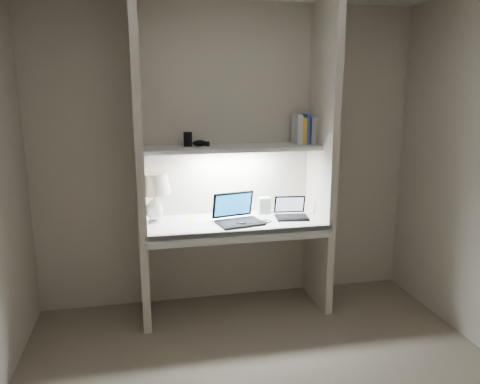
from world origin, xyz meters
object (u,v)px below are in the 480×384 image
object	(u,v)px
laptop_netbook	(291,213)
book_row	(307,130)
table_lamp	(154,189)
speaker	(264,205)
laptop_main	(237,216)

from	to	relation	value
laptop_netbook	book_row	distance (m)	0.71
table_lamp	speaker	size ratio (longest dim) A/B	2.82
laptop_main	book_row	distance (m)	0.93
speaker	table_lamp	bearing A→B (deg)	-178.13
laptop_netbook	speaker	size ratio (longest dim) A/B	2.01
table_lamp	book_row	size ratio (longest dim) A/B	1.63
table_lamp	laptop_netbook	bearing A→B (deg)	-4.19
table_lamp	laptop_main	size ratio (longest dim) A/B	1.01
table_lamp	speaker	xyz separation A→B (m)	(0.92, 0.07, -0.20)
table_lamp	laptop_main	distance (m)	0.69
laptop_main	speaker	size ratio (longest dim) A/B	2.79
speaker	laptop_netbook	bearing A→B (deg)	-41.92
book_row	laptop_main	bearing A→B (deg)	-163.99
speaker	book_row	size ratio (longest dim) A/B	0.58
laptop_main	laptop_netbook	size ratio (longest dim) A/B	1.39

